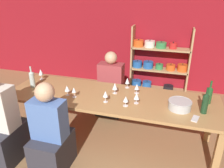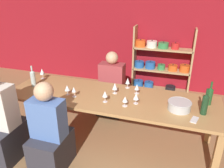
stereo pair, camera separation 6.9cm
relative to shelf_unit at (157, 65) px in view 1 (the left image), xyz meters
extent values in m
cube|color=maroon|center=(-0.49, 0.20, 0.74)|extent=(8.80, 0.06, 2.70)
cube|color=tan|center=(-0.56, 0.00, 0.11)|extent=(0.04, 0.30, 1.44)
cube|color=tan|center=(0.67, 0.00, 0.11)|extent=(0.04, 0.30, 1.44)
cube|color=tan|center=(0.06, 0.00, -0.59)|extent=(1.23, 0.30, 0.04)
cylinder|color=#235BAD|center=(-0.43, 0.00, -0.50)|extent=(0.22, 0.22, 0.14)
sphere|color=black|center=(-0.43, 0.00, -0.42)|extent=(0.02, 0.02, 0.02)
cylinder|color=#235BAD|center=(-0.19, 0.00, -0.50)|extent=(0.21, 0.21, 0.14)
sphere|color=black|center=(-0.19, 0.00, -0.42)|extent=(0.02, 0.02, 0.02)
cylinder|color=black|center=(0.31, 0.00, -0.52)|extent=(0.22, 0.22, 0.10)
sphere|color=black|center=(0.31, 0.00, -0.46)|extent=(0.02, 0.02, 0.02)
cube|color=tan|center=(0.06, 0.00, -0.11)|extent=(1.23, 0.30, 0.04)
cylinder|color=#235BAD|center=(-0.43, 0.00, -0.02)|extent=(0.21, 0.21, 0.14)
sphere|color=black|center=(-0.43, 0.00, 0.06)|extent=(0.02, 0.02, 0.02)
cylinder|color=#235BAD|center=(-0.19, 0.00, -0.02)|extent=(0.22, 0.22, 0.15)
sphere|color=black|center=(-0.19, 0.00, 0.07)|extent=(0.02, 0.02, 0.02)
cylinder|color=#338447|center=(0.06, 0.00, -0.03)|extent=(0.17, 0.17, 0.11)
sphere|color=black|center=(0.06, 0.00, 0.03)|extent=(0.02, 0.02, 0.02)
cylinder|color=#E0561E|center=(0.31, 0.00, -0.03)|extent=(0.20, 0.20, 0.12)
sphere|color=black|center=(0.31, 0.00, 0.04)|extent=(0.02, 0.02, 0.02)
cylinder|color=#E0561E|center=(0.55, 0.00, -0.02)|extent=(0.21, 0.21, 0.15)
sphere|color=black|center=(0.55, 0.00, 0.07)|extent=(0.02, 0.02, 0.02)
cube|color=tan|center=(0.06, 0.00, 0.37)|extent=(1.23, 0.30, 0.04)
cylinder|color=#E0561E|center=(-0.43, 0.00, 0.46)|extent=(0.22, 0.22, 0.14)
sphere|color=black|center=(-0.43, 0.00, 0.54)|extent=(0.02, 0.02, 0.02)
cylinder|color=silver|center=(-0.19, 0.00, 0.46)|extent=(0.22, 0.22, 0.14)
sphere|color=black|center=(-0.19, 0.00, 0.54)|extent=(0.02, 0.02, 0.02)
cylinder|color=#338447|center=(0.06, 0.00, 0.45)|extent=(0.22, 0.22, 0.12)
sphere|color=black|center=(0.06, 0.00, 0.52)|extent=(0.02, 0.02, 0.02)
cylinder|color=red|center=(0.31, 0.00, 0.45)|extent=(0.16, 0.16, 0.12)
sphere|color=black|center=(0.31, 0.00, 0.52)|extent=(0.02, 0.02, 0.02)
cube|color=#AD7F4C|center=(-0.47, -2.03, 0.11)|extent=(3.05, 0.93, 0.04)
cube|color=#AD7F4C|center=(-1.91, -2.42, -0.26)|extent=(0.08, 0.08, 0.70)
cube|color=#AD7F4C|center=(0.97, -2.42, -0.26)|extent=(0.08, 0.08, 0.70)
cube|color=#AD7F4C|center=(-1.91, -1.65, -0.26)|extent=(0.08, 0.08, 0.70)
cube|color=#AD7F4C|center=(0.97, -1.65, -0.26)|extent=(0.08, 0.08, 0.70)
cylinder|color=#B7BABC|center=(0.49, -2.12, 0.19)|extent=(0.29, 0.29, 0.11)
torus|color=#B7BABC|center=(0.49, -2.12, 0.24)|extent=(0.30, 0.30, 0.01)
cylinder|color=#19381E|center=(0.78, -2.14, 0.25)|extent=(0.08, 0.08, 0.24)
cone|color=#19381E|center=(0.78, -2.14, 0.39)|extent=(0.08, 0.08, 0.04)
cylinder|color=#19381E|center=(0.78, -2.14, 0.44)|extent=(0.03, 0.03, 0.07)
cylinder|color=#1E4C23|center=(0.85, -1.86, 0.24)|extent=(0.08, 0.08, 0.21)
cone|color=#1E4C23|center=(0.85, -1.86, 0.36)|extent=(0.08, 0.08, 0.03)
cylinder|color=#1E4C23|center=(0.85, -1.86, 0.42)|extent=(0.03, 0.03, 0.08)
cylinder|color=#B2C6C1|center=(-1.73, -2.06, 0.25)|extent=(0.08, 0.08, 0.23)
cone|color=#B2C6C1|center=(-1.73, -2.06, 0.38)|extent=(0.08, 0.08, 0.03)
cylinder|color=#B2C6C1|center=(-1.73, -2.06, 0.44)|extent=(0.03, 0.03, 0.07)
cylinder|color=white|center=(-0.19, -2.25, 0.14)|extent=(0.07, 0.07, 0.00)
cylinder|color=white|center=(-0.19, -2.25, 0.17)|extent=(0.01, 0.01, 0.06)
cone|color=white|center=(-0.19, -2.25, 0.24)|extent=(0.07, 0.07, 0.07)
cylinder|color=white|center=(-0.95, -2.20, 0.14)|extent=(0.06, 0.06, 0.00)
cylinder|color=white|center=(-0.95, -2.20, 0.17)|extent=(0.01, 0.01, 0.07)
cone|color=white|center=(-0.95, -2.20, 0.25)|extent=(0.06, 0.06, 0.07)
cylinder|color=beige|center=(-0.95, -2.20, 0.23)|extent=(0.03, 0.03, 0.03)
cylinder|color=white|center=(-0.30, -1.67, 0.14)|extent=(0.07, 0.07, 0.00)
cylinder|color=white|center=(-0.30, -1.67, 0.17)|extent=(0.01, 0.01, 0.07)
cone|color=white|center=(-0.30, -1.67, 0.25)|extent=(0.07, 0.07, 0.09)
cylinder|color=beige|center=(-0.30, -1.67, 0.23)|extent=(0.04, 0.04, 0.04)
cylinder|color=white|center=(-0.07, -2.13, 0.14)|extent=(0.06, 0.06, 0.00)
cylinder|color=white|center=(-0.07, -2.13, 0.17)|extent=(0.01, 0.01, 0.06)
cone|color=white|center=(-0.07, -2.13, 0.24)|extent=(0.08, 0.08, 0.09)
cylinder|color=maroon|center=(-0.07, -2.13, 0.22)|extent=(0.04, 0.04, 0.03)
cylinder|color=white|center=(-0.48, -2.22, 0.14)|extent=(0.06, 0.06, 0.00)
cylinder|color=white|center=(-0.48, -2.22, 0.18)|extent=(0.01, 0.01, 0.08)
cone|color=white|center=(-0.48, -2.22, 0.25)|extent=(0.07, 0.07, 0.08)
cylinder|color=maroon|center=(-0.48, -2.22, 0.23)|extent=(0.04, 0.04, 0.03)
cylinder|color=white|center=(-0.12, -1.83, 0.14)|extent=(0.07, 0.07, 0.00)
cylinder|color=white|center=(-0.12, -1.83, 0.17)|extent=(0.01, 0.01, 0.06)
cone|color=white|center=(-0.12, -1.83, 0.24)|extent=(0.07, 0.07, 0.08)
cylinder|color=maroon|center=(-0.12, -1.83, 0.22)|extent=(0.04, 0.04, 0.03)
cylinder|color=white|center=(-1.07, -2.17, 0.14)|extent=(0.06, 0.06, 0.00)
cylinder|color=white|center=(-1.07, -2.17, 0.17)|extent=(0.01, 0.01, 0.06)
cone|color=white|center=(-1.07, -2.17, 0.24)|extent=(0.07, 0.07, 0.08)
cylinder|color=maroon|center=(-1.07, -2.17, 0.22)|extent=(0.04, 0.04, 0.03)
cylinder|color=white|center=(-1.78, -1.74, 0.14)|extent=(0.07, 0.07, 0.00)
cylinder|color=white|center=(-1.78, -1.74, 0.18)|extent=(0.01, 0.01, 0.08)
cone|color=white|center=(-1.78, -1.74, 0.26)|extent=(0.08, 0.08, 0.10)
cylinder|color=white|center=(-0.43, -1.92, 0.14)|extent=(0.07, 0.07, 0.00)
cylinder|color=white|center=(-0.43, -1.92, 0.17)|extent=(0.01, 0.01, 0.06)
cone|color=white|center=(-0.43, -1.92, 0.25)|extent=(0.08, 0.08, 0.10)
cylinder|color=beige|center=(-0.43, -1.92, 0.22)|extent=(0.04, 0.04, 0.04)
cube|color=silver|center=(0.67, -2.32, 0.14)|extent=(0.11, 0.16, 0.01)
cube|color=#2D2D38|center=(-1.72, -2.82, -0.36)|extent=(0.45, 0.56, 0.50)
cube|color=#2D2D38|center=(-0.70, -1.21, -0.38)|extent=(0.44, 0.56, 0.46)
cube|color=#99383D|center=(-0.70, -1.21, 0.10)|extent=(0.44, 0.24, 0.49)
sphere|color=tan|center=(-0.70, -1.21, 0.45)|extent=(0.22, 0.22, 0.22)
cube|color=#2D2D38|center=(-1.01, -2.80, -0.37)|extent=(0.42, 0.52, 0.47)
cube|color=#4C70B7|center=(-1.01, -2.80, 0.12)|extent=(0.42, 0.23, 0.50)
sphere|color=tan|center=(-1.01, -2.80, 0.48)|extent=(0.23, 0.23, 0.23)
camera|label=1|loc=(0.35, -4.72, 1.55)|focal=35.00mm
camera|label=2|loc=(0.41, -4.70, 1.55)|focal=35.00mm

